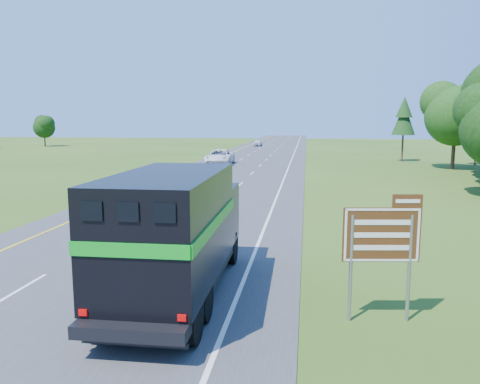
{
  "coord_description": "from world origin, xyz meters",
  "views": [
    {
      "loc": [
        7.61,
        -2.91,
        5.65
      ],
      "look_at": [
        4.12,
        21.72,
        1.86
      ],
      "focal_mm": 35.0,
      "sensor_mm": 36.0,
      "label": 1
    }
  ],
  "objects_px": {
    "white_suv": "(220,157)",
    "exit_sign": "(383,240)",
    "horse_truck": "(176,230)",
    "far_car": "(258,143)"
  },
  "relations": [
    {
      "from": "exit_sign",
      "to": "white_suv",
      "type": "bearing_deg",
      "value": 98.17
    },
    {
      "from": "far_car",
      "to": "exit_sign",
      "type": "height_order",
      "value": "exit_sign"
    },
    {
      "from": "horse_truck",
      "to": "white_suv",
      "type": "relative_size",
      "value": 1.33
    },
    {
      "from": "white_suv",
      "to": "exit_sign",
      "type": "xyz_separation_m",
      "value": [
        13.31,
        -46.64,
        1.37
      ]
    },
    {
      "from": "white_suv",
      "to": "exit_sign",
      "type": "height_order",
      "value": "exit_sign"
    },
    {
      "from": "white_suv",
      "to": "far_car",
      "type": "bearing_deg",
      "value": 88.29
    },
    {
      "from": "far_car",
      "to": "exit_sign",
      "type": "relative_size",
      "value": 1.15
    },
    {
      "from": "horse_truck",
      "to": "far_car",
      "type": "relative_size",
      "value": 2.2
    },
    {
      "from": "horse_truck",
      "to": "white_suv",
      "type": "height_order",
      "value": "horse_truck"
    },
    {
      "from": "white_suv",
      "to": "horse_truck",
      "type": "bearing_deg",
      "value": -82.46
    }
  ]
}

